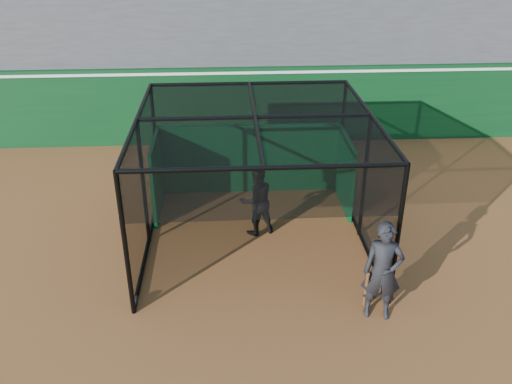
{
  "coord_description": "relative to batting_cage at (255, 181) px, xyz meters",
  "views": [
    {
      "loc": [
        0.51,
        -8.39,
        6.77
      ],
      "look_at": [
        1.13,
        2.0,
        1.4
      ],
      "focal_mm": 38.0,
      "sensor_mm": 36.0,
      "label": 1
    }
  ],
  "objects": [
    {
      "name": "ground",
      "position": [
        -1.14,
        -2.4,
        -1.48
      ],
      "size": [
        120.0,
        120.0,
        0.0
      ],
      "primitive_type": "plane",
      "color": "brown",
      "rests_on": "ground"
    },
    {
      "name": "outfield_wall",
      "position": [
        -1.14,
        6.1,
        -0.19
      ],
      "size": [
        50.0,
        0.5,
        2.5
      ],
      "color": "#0A3816",
      "rests_on": "ground"
    },
    {
      "name": "batting_cage",
      "position": [
        0.0,
        0.0,
        0.0
      ],
      "size": [
        5.02,
        5.18,
        2.96
      ],
      "color": "black",
      "rests_on": "ground"
    },
    {
      "name": "batter",
      "position": [
        0.05,
        0.23,
        -0.63
      ],
      "size": [
        0.99,
        0.87,
        1.7
      ],
      "primitive_type": "imported",
      "rotation": [
        0.0,
        0.0,
        3.45
      ],
      "color": "black",
      "rests_on": "ground"
    },
    {
      "name": "on_deck_player",
      "position": [
        2.15,
        -2.89,
        -0.49
      ],
      "size": [
        0.8,
        0.6,
        1.98
      ],
      "color": "black",
      "rests_on": "ground"
    }
  ]
}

